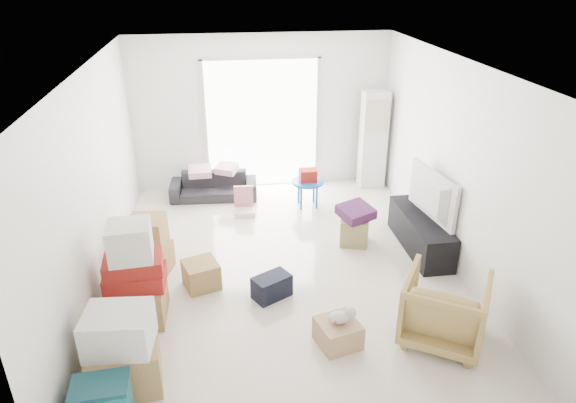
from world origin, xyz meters
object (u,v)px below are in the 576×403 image
(ottoman, at_px, (355,231))
(kids_table, at_px, (308,180))
(armchair, at_px, (445,306))
(ac_tower, at_px, (373,140))
(tv_console, at_px, (420,232))
(wood_crate, at_px, (338,333))
(television, at_px, (423,212))
(sofa, at_px, (213,182))

(ottoman, relative_size, kids_table, 0.61)
(armchair, relative_size, kids_table, 1.32)
(ac_tower, distance_m, kids_table, 1.54)
(armchair, relative_size, ottoman, 2.17)
(tv_console, distance_m, wood_crate, 2.46)
(ottoman, relative_size, wood_crate, 0.94)
(ottoman, xyz_separation_m, kids_table, (-0.46, 1.34, 0.27))
(ottoman, height_order, wood_crate, ottoman)
(television, height_order, sofa, television)
(tv_console, relative_size, ottoman, 3.79)
(ac_tower, xyz_separation_m, armchair, (-0.44, -4.24, -0.44))
(television, xyz_separation_m, wood_crate, (-1.63, -1.84, -0.44))
(ac_tower, relative_size, armchair, 2.03)
(sofa, bearing_deg, tv_console, -32.97)
(ottoman, height_order, kids_table, kids_table)
(television, distance_m, armchair, 1.98)
(television, distance_m, wood_crate, 2.50)
(ac_tower, xyz_separation_m, kids_table, (-1.30, -0.71, -0.41))
(sofa, height_order, armchair, armchair)
(kids_table, height_order, wood_crate, kids_table)
(armchair, xyz_separation_m, kids_table, (-0.86, 3.53, 0.04))
(ac_tower, distance_m, wood_crate, 4.52)
(television, height_order, ottoman, television)
(armchair, xyz_separation_m, ottoman, (-0.40, 2.19, -0.23))
(armchair, distance_m, kids_table, 3.64)
(ac_tower, height_order, ottoman, ac_tower)
(television, bearing_deg, kids_table, 32.18)
(sofa, distance_m, armchair, 4.75)
(tv_console, distance_m, kids_table, 2.12)
(tv_console, height_order, wood_crate, tv_console)
(tv_console, bearing_deg, kids_table, 129.88)
(ac_tower, distance_m, tv_console, 2.41)
(ac_tower, bearing_deg, kids_table, -151.55)
(armchair, height_order, ottoman, armchair)
(ac_tower, bearing_deg, tv_console, -88.77)
(television, relative_size, ottoman, 2.93)
(sofa, xyz_separation_m, armchair, (2.42, -4.09, 0.14))
(tv_console, xyz_separation_m, sofa, (-2.91, 2.17, 0.04))
(ac_tower, height_order, armchair, ac_tower)
(armchair, xyz_separation_m, wood_crate, (-1.14, 0.07, -0.29))
(ac_tower, height_order, tv_console, ac_tower)
(sofa, bearing_deg, armchair, -55.56)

